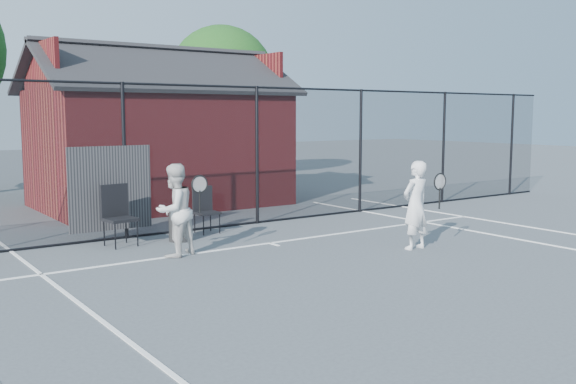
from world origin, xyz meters
TOP-DOWN VIEW (x-y plane):
  - ground at (0.00, 0.00)m, footprint 80.00×80.00m
  - court_lines at (0.00, -1.32)m, footprint 11.02×18.00m
  - fence at (-0.30, 5.00)m, footprint 22.04×3.00m
  - clubhouse at (0.50, 9.00)m, footprint 6.50×4.36m
  - tree_right at (5.50, 14.50)m, footprint 3.97×3.97m
  - player_front at (1.84, 1.09)m, footprint 0.72×0.54m
  - player_back at (-1.91, 3.02)m, footprint 0.93×0.83m
  - chair_left at (-2.36, 4.36)m, footprint 0.58×0.60m
  - chair_right at (-0.46, 4.60)m, footprint 0.45×0.47m
  - waste_bin at (-1.26, 4.18)m, footprint 0.44×0.44m

SIDE VIEW (x-z plane):
  - ground at x=0.00m, z-range 0.00..0.00m
  - court_lines at x=0.00m, z-range 0.00..0.01m
  - waste_bin at x=-1.26m, z-range 0.00..0.62m
  - chair_right at x=-0.46m, z-range 0.00..0.92m
  - chair_left at x=-2.36m, z-range 0.00..1.09m
  - player_back at x=-1.91m, z-range 0.00..1.57m
  - player_front at x=1.84m, z-range 0.00..1.58m
  - fence at x=-0.30m, z-range -0.05..2.95m
  - clubhouse at x=0.50m, z-range -0.49..3.70m
  - tree_right at x=5.50m, z-range 0.86..6.56m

